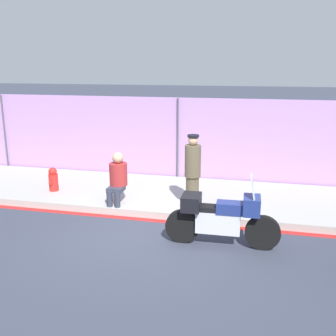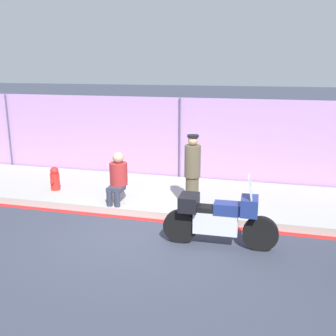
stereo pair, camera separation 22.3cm
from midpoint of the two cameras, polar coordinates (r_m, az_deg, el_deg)
ground_plane at (r=8.40m, az=-3.75°, el=-9.72°), size 120.00×120.00×0.00m
sidewalk at (r=10.59m, az=0.43°, el=-3.91°), size 43.43×3.04×0.17m
curb_paint_stripe at (r=9.16m, az=-2.04°, el=-7.53°), size 43.43×0.18×0.01m
storefront_fence at (r=11.80m, az=2.35°, el=4.00°), size 41.26×0.17×2.55m
motorcycle at (r=7.78m, az=8.20°, el=-7.16°), size 2.26×0.53×1.47m
officer_standing at (r=9.24m, az=4.25°, el=-0.39°), size 0.38×0.38×1.75m
person_seated_on_curb at (r=9.66m, az=-6.65°, el=-1.08°), size 0.44×0.68×1.26m
fire_hydrant at (r=11.04m, az=-15.54°, el=-1.49°), size 0.25×0.31×0.65m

